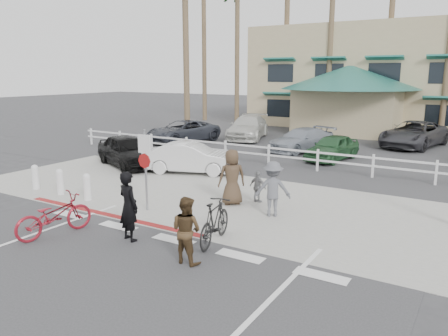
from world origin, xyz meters
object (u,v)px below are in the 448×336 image
Objects in this scene: sign_post at (146,166)px; bike_red at (54,216)px; bike_black at (215,222)px; car_white_sedan at (191,158)px; car_red_compact at (128,151)px.

bike_red is (-0.66, -2.97, -0.89)m from sign_post.
sign_post is at bearing -30.66° from bike_black.
sign_post is 1.37× the size of bike_red.
bike_black is 8.23m from car_white_sedan.
bike_red is at bearing 13.12° from bike_black.
car_white_sedan is 3.40m from car_red_compact.
car_white_sedan is at bearing -68.36° from bike_red.
bike_black reaches higher than bike_red.
sign_post is 0.67× the size of car_red_compact.
car_red_compact reaches higher than bike_red.
car_red_compact is (-5.32, 4.75, -0.71)m from sign_post.
sign_post is 3.17m from bike_red.
sign_post is at bearing -107.40° from car_red_compact.
car_red_compact is at bearing 138.24° from sign_post.
bike_red is 1.11× the size of bike_black.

